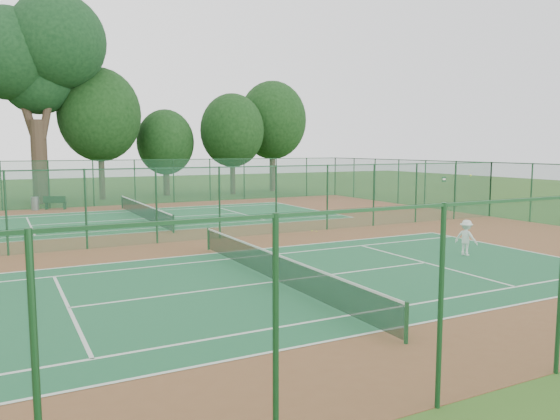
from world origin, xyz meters
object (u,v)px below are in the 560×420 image
object	(u,v)px
trash_bin	(35,204)
bench	(55,202)
big_tree	(36,54)
player_near	(466,238)

from	to	relation	value
trash_bin	bench	bearing A→B (deg)	-8.25
trash_bin	bench	distance (m)	1.32
trash_bin	big_tree	bearing A→B (deg)	80.35
trash_bin	bench	size ratio (longest dim) A/B	0.58
trash_bin	big_tree	xyz separation A→B (m)	(0.88, 5.16, 11.08)
bench	big_tree	bearing A→B (deg)	119.23
big_tree	bench	bearing A→B (deg)	-85.46
player_near	big_tree	distance (m)	35.64
trash_bin	big_tree	distance (m)	12.25
trash_bin	bench	world-z (taller)	bench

